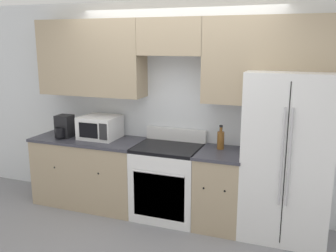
% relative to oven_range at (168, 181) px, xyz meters
% --- Properties ---
extents(ground_plane, '(12.00, 12.00, 0.00)m').
position_rel_oven_range_xyz_m(ground_plane, '(0.00, -0.31, -0.45)').
color(ground_plane, gray).
extents(wall_back, '(8.00, 0.39, 2.60)m').
position_rel_oven_range_xyz_m(wall_back, '(0.00, 0.26, 1.13)').
color(wall_back, silver).
rests_on(wall_back, ground_plane).
extents(lower_cabinets_left, '(1.44, 0.64, 0.89)m').
position_rel_oven_range_xyz_m(lower_cabinets_left, '(-1.10, -0.00, -0.00)').
color(lower_cabinets_left, tan).
rests_on(lower_cabinets_left, ground_plane).
extents(lower_cabinets_right, '(0.54, 0.64, 0.89)m').
position_rel_oven_range_xyz_m(lower_cabinets_right, '(0.65, -0.00, -0.00)').
color(lower_cabinets_right, tan).
rests_on(lower_cabinets_right, ground_plane).
extents(oven_range, '(0.78, 0.65, 1.05)m').
position_rel_oven_range_xyz_m(oven_range, '(0.00, 0.00, 0.00)').
color(oven_range, white).
rests_on(oven_range, ground_plane).
extents(refrigerator, '(0.90, 0.78, 1.82)m').
position_rel_oven_range_xyz_m(refrigerator, '(1.36, 0.06, 0.46)').
color(refrigerator, white).
rests_on(refrigerator, ground_plane).
extents(microwave, '(0.47, 0.43, 0.29)m').
position_rel_oven_range_xyz_m(microwave, '(-0.96, 0.07, 0.58)').
color(microwave, white).
rests_on(microwave, lower_cabinets_left).
extents(bottle, '(0.08, 0.08, 0.28)m').
position_rel_oven_range_xyz_m(bottle, '(0.61, 0.12, 0.55)').
color(bottle, brown).
rests_on(bottle, lower_cabinets_right).
extents(electric_kettle, '(0.20, 0.26, 0.29)m').
position_rel_oven_range_xyz_m(electric_kettle, '(-1.42, -0.06, 0.57)').
color(electric_kettle, black).
rests_on(electric_kettle, lower_cabinets_left).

